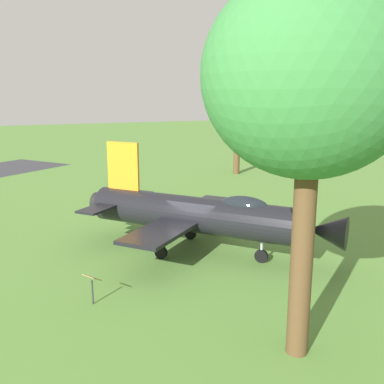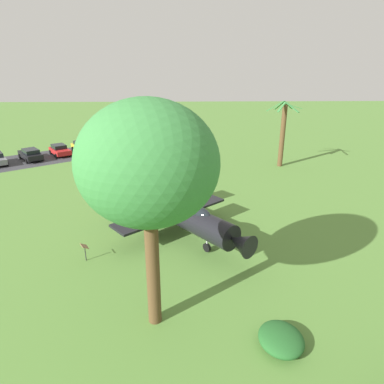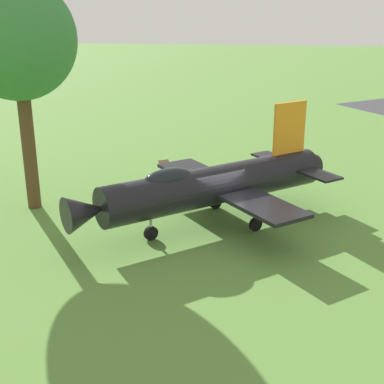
{
  "view_description": "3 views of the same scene",
  "coord_description": "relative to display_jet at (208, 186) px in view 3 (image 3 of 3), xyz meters",
  "views": [
    {
      "loc": [
        -8.47,
        -17.96,
        7.33
      ],
      "look_at": [
        -0.01,
        0.5,
        2.83
      ],
      "focal_mm": 40.85,
      "sensor_mm": 36.0,
      "label": 1
    },
    {
      "loc": [
        0.45,
        -21.85,
        11.5
      ],
      "look_at": [
        1.17,
        0.97,
        2.94
      ],
      "focal_mm": 31.28,
      "sensor_mm": 36.0,
      "label": 2
    },
    {
      "loc": [
        22.15,
        1.98,
        9.46
      ],
      "look_at": [
        1.24,
        -0.87,
        1.91
      ],
      "focal_mm": 50.55,
      "sensor_mm": 36.0,
      "label": 3
    }
  ],
  "objects": [
    {
      "name": "shade_tree",
      "position": [
        -1.15,
        -8.54,
        5.88
      ],
      "size": [
        5.86,
        5.06,
        10.48
      ],
      "color": "brown",
      "rests_on": "ground_plane"
    },
    {
      "name": "display_jet",
      "position": [
        0.0,
        0.0,
        0.0
      ],
      "size": [
        10.11,
        11.25,
        5.07
      ],
      "rotation": [
        0.0,
        0.0,
        5.4
      ],
      "color": "black",
      "rests_on": "ground_plane"
    },
    {
      "name": "info_plaque",
      "position": [
        -5.92,
        -3.05,
        -1.02
      ],
      "size": [
        0.65,
        0.72,
        1.14
      ],
      "color": "#333333",
      "rests_on": "ground_plane"
    },
    {
      "name": "ground_plane",
      "position": [
        -0.24,
        0.29,
        -1.87
      ],
      "size": [
        200.0,
        200.0,
        0.0
      ],
      "primitive_type": "plane",
      "color": "#568438"
    }
  ]
}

